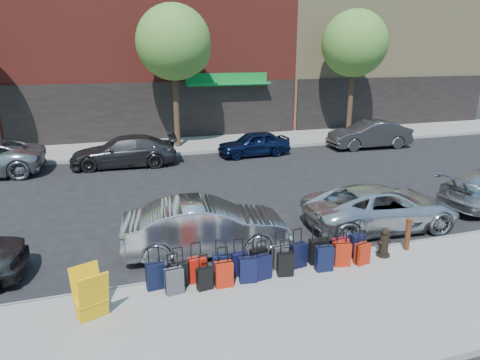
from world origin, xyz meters
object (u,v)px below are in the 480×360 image
object	(u,v)px
tree_center	(176,45)
fire_hydrant	(384,243)
display_rack	(91,294)
car_near_1	(206,227)
suitcase_front_5	(258,260)
car_near_2	(381,207)
bollard	(408,234)
car_far_2	(254,144)
car_far_1	(124,151)
tree_right	(357,45)
car_far_3	(369,134)

from	to	relation	value
tree_center	fire_hydrant	distance (m)	15.49
display_rack	car_near_1	xyz separation A→B (m)	(2.83, 2.38, 0.06)
tree_center	suitcase_front_5	world-z (taller)	tree_center
car_near_1	car_near_2	world-z (taller)	car_near_1
bollard	car_near_2	distance (m)	1.82
fire_hydrant	car_far_2	world-z (taller)	car_far_2
car_far_1	car_far_2	world-z (taller)	car_far_1
tree_right	bollard	world-z (taller)	tree_right
display_rack	car_near_2	size ratio (longest dim) A/B	0.22
car_near_1	bollard	bearing A→B (deg)	-104.05
car_far_2	car_far_3	xyz separation A→B (m)	(6.63, -0.16, 0.12)
tree_center	display_rack	distance (m)	16.30
car_far_2	car_far_3	distance (m)	6.63
tree_center	car_near_1	size ratio (longest dim) A/B	1.69
car_far_1	suitcase_front_5	bearing A→B (deg)	15.78
car_far_1	car_near_1	bearing A→B (deg)	12.98
suitcase_front_5	car_near_2	xyz separation A→B (m)	(4.51, 1.70, 0.20)
tree_center	car_far_3	world-z (taller)	tree_center
suitcase_front_5	tree_center	bearing A→B (deg)	75.63
display_rack	car_far_1	bearing A→B (deg)	63.50
fire_hydrant	suitcase_front_5	bearing A→B (deg)	169.86
car_far_3	fire_hydrant	bearing A→B (deg)	-29.23
display_rack	tree_center	bearing A→B (deg)	53.21
tree_right	fire_hydrant	size ratio (longest dim) A/B	9.66
tree_right	suitcase_front_5	world-z (taller)	tree_right
display_rack	car_far_2	bearing A→B (deg)	37.55
tree_center	display_rack	world-z (taller)	tree_center
tree_right	suitcase_front_5	size ratio (longest dim) A/B	7.80
fire_hydrant	car_far_2	distance (m)	11.76
display_rack	car_near_2	distance (m)	8.53
tree_center	car_far_1	bearing A→B (deg)	-137.63
bollard	tree_right	bearing A→B (deg)	63.56
suitcase_front_5	display_rack	distance (m)	3.75
car_near_1	car_far_2	size ratio (longest dim) A/B	1.18
suitcase_front_5	car_far_1	xyz separation A→B (m)	(-2.40, 11.44, 0.25)
bollard	car_far_3	bearing A→B (deg)	60.36
fire_hydrant	display_rack	distance (m)	6.97
suitcase_front_5	car_far_3	xyz separation A→B (m)	(10.59, 11.38, 0.29)
car_far_3	car_near_2	bearing A→B (deg)	-29.07
suitcase_front_5	car_near_1	xyz separation A→B (m)	(-0.84, 1.67, 0.27)
tree_center	suitcase_front_5	distance (m)	15.12
bollard	display_rack	distance (m)	7.77
tree_center	suitcase_front_5	bearing A→B (deg)	-92.80
fire_hydrant	car_far_1	size ratio (longest dim) A/B	0.16
tree_center	fire_hydrant	world-z (taller)	tree_center
tree_center	tree_right	distance (m)	10.50
tree_right	display_rack	bearing A→B (deg)	-134.83
car_far_3	car_far_1	bearing A→B (deg)	-87.23
car_near_2	car_far_3	xyz separation A→B (m)	(6.08, 9.68, 0.09)
car_near_2	car_far_2	bearing A→B (deg)	6.51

